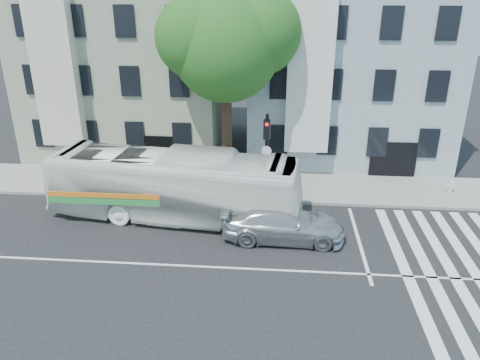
# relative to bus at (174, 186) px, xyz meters

# --- Properties ---
(ground) EXTENTS (120.00, 120.00, 0.00)m
(ground) POSITION_rel_bus_xyz_m (2.04, -4.14, -1.68)
(ground) COLOR black
(ground) RESTS_ON ground
(sidewalk_far) EXTENTS (80.00, 4.00, 0.15)m
(sidewalk_far) POSITION_rel_bus_xyz_m (2.04, 3.86, -1.60)
(sidewalk_far) COLOR gray
(sidewalk_far) RESTS_ON ground
(building_left) EXTENTS (12.00, 10.00, 11.00)m
(building_left) POSITION_rel_bus_xyz_m (-4.96, 10.86, 3.82)
(building_left) COLOR gray
(building_left) RESTS_ON ground
(building_right) EXTENTS (12.00, 10.00, 11.00)m
(building_right) POSITION_rel_bus_xyz_m (9.04, 10.86, 3.82)
(building_right) COLOR #84949D
(building_right) RESTS_ON ground
(street_tree) EXTENTS (7.30, 5.90, 11.10)m
(street_tree) POSITION_rel_bus_xyz_m (2.10, 4.60, 6.15)
(street_tree) COLOR #2D2116
(street_tree) RESTS_ON ground
(bus) EXTENTS (4.20, 12.30, 3.36)m
(bus) POSITION_rel_bus_xyz_m (0.00, 0.00, 0.00)
(bus) COLOR white
(bus) RESTS_ON ground
(sedan) EXTENTS (2.22, 5.39, 1.56)m
(sedan) POSITION_rel_bus_xyz_m (5.18, -1.62, -0.90)
(sedan) COLOR silver
(sedan) RESTS_ON ground
(hedge) EXTENTS (8.41, 3.13, 0.70)m
(hedge) POSITION_rel_bus_xyz_m (-0.36, 2.16, -1.18)
(hedge) COLOR #335F1E
(hedge) RESTS_ON sidewalk_far
(traffic_signal) EXTENTS (0.49, 0.55, 4.72)m
(traffic_signal) POSITION_rel_bus_xyz_m (4.28, 1.80, 1.37)
(traffic_signal) COLOR black
(traffic_signal) RESTS_ON ground
(fire_hydrant) EXTENTS (0.43, 0.25, 0.76)m
(fire_hydrant) POSITION_rel_bus_xyz_m (14.10, 3.72, -1.14)
(fire_hydrant) COLOR silver
(fire_hydrant) RESTS_ON sidewalk_far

